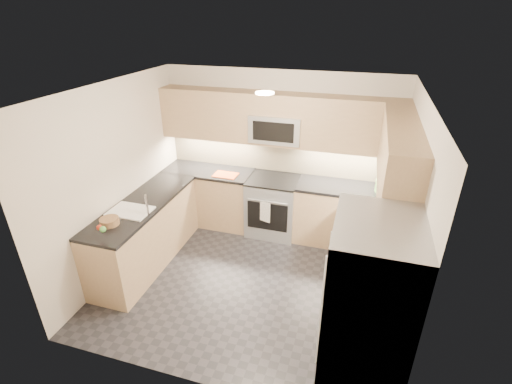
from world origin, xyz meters
The scene contains 35 objects.
floor centered at (0.00, 0.00, 0.00)m, with size 3.60×3.20×0.00m, color black.
ceiling centered at (0.00, 0.00, 2.50)m, with size 3.60×3.20×0.02m, color beige.
wall_back centered at (0.00, 1.60, 1.25)m, with size 3.60×0.02×2.50m, color beige.
wall_front centered at (0.00, -1.60, 1.25)m, with size 3.60×0.02×2.50m, color beige.
wall_left centered at (-1.80, 0.00, 1.25)m, with size 0.02×3.20×2.50m, color beige.
wall_right centered at (1.80, 0.00, 1.25)m, with size 0.02×3.20×2.50m, color beige.
base_cab_back_left centered at (-1.09, 1.30, 0.45)m, with size 1.42×0.60×0.90m, color tan.
base_cab_back_right centered at (1.09, 1.30, 0.45)m, with size 1.42×0.60×0.90m, color tan.
base_cab_right centered at (1.50, 0.15, 0.45)m, with size 0.60×1.70×0.90m, color tan.
base_cab_peninsula centered at (-1.50, 0.00, 0.45)m, with size 0.60×2.00×0.90m, color tan.
countertop_back_left centered at (-1.09, 1.30, 0.92)m, with size 1.42×0.63×0.04m, color black.
countertop_back_right centered at (1.09, 1.30, 0.92)m, with size 1.42×0.63×0.04m, color black.
countertop_right centered at (1.50, 0.15, 0.92)m, with size 0.63×1.70×0.04m, color black.
countertop_peninsula centered at (-1.50, 0.00, 0.92)m, with size 0.63×2.00×0.04m, color black.
upper_cab_back centered at (0.00, 1.43, 1.83)m, with size 3.60×0.35×0.75m, color tan.
upper_cab_right centered at (1.62, 0.28, 1.83)m, with size 0.35×1.95×0.75m, color tan.
backsplash_back centered at (0.00, 1.60, 1.20)m, with size 3.60×0.01×0.51m, color tan.
backsplash_right centered at (1.80, 0.45, 1.20)m, with size 0.01×2.30×0.51m, color tan.
gas_range centered at (0.00, 1.28, 0.46)m, with size 0.76×0.65×0.91m, color #A7ABAF.
range_cooktop centered at (0.00, 1.28, 0.92)m, with size 0.76×0.65×0.03m, color black.
oven_door_glass centered at (0.00, 0.95, 0.45)m, with size 0.62×0.02×0.45m, color black.
oven_handle centered at (0.00, 0.93, 0.72)m, with size 0.02×0.02×0.60m, color #B2B5BA.
microwave centered at (0.00, 1.40, 1.70)m, with size 0.76×0.40×0.40m, color #AAADB2.
microwave_door centered at (0.00, 1.20, 1.70)m, with size 0.60×0.01×0.28m, color black.
refrigerator centered at (1.45, -1.15, 0.90)m, with size 0.70×0.90×1.80m, color #9C9EA4.
fridge_handle_left centered at (1.08, -1.33, 0.95)m, with size 0.02×0.02×1.20m, color #B2B5BA.
fridge_handle_right centered at (1.08, -0.97, 0.95)m, with size 0.02×0.02×1.20m, color #B2B5BA.
sink_basin centered at (-1.50, -0.25, 0.88)m, with size 0.52×0.38×0.16m, color white.
faucet centered at (-1.24, -0.25, 1.08)m, with size 0.03×0.03×0.28m, color silver.
utensil_bowl centered at (1.64, 1.29, 1.03)m, with size 0.30×0.30×0.17m, color #6CB94F.
cutting_board centered at (-0.74, 1.18, 0.95)m, with size 0.37×0.26×0.01m, color #C64112.
fruit_basket centered at (-1.55, -0.59, 0.98)m, with size 0.23×0.23×0.08m, color olive.
fruit_apple centered at (-1.49, -0.84, 1.05)m, with size 0.07×0.07×0.07m, color red.
fruit_pear centered at (-1.43, -0.86, 1.05)m, with size 0.07×0.07×0.07m, color #4F9F44.
dish_towel_check centered at (-0.03, 0.91, 0.55)m, with size 0.17×0.01×0.32m, color white.
Camera 1 is at (1.23, -3.74, 3.28)m, focal length 26.00 mm.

